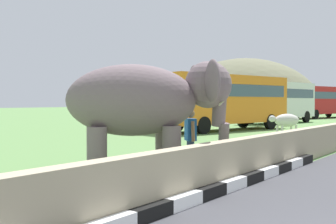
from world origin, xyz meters
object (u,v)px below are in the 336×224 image
Objects in this scene: person_handler at (190,137)px; bus_red at (322,100)px; elephant at (148,102)px; bus_white at (279,99)px; cow_near at (286,121)px; bus_orange at (225,98)px.

bus_red is at bearing 11.45° from person_handler.
elephant is 40.99m from bus_red.
person_handler is 0.19× the size of bus_white.
bus_white is 13.64m from bus_red.
bus_white is at bearing 22.86° from cow_near.
cow_near is at bearing 8.44° from person_handler.
elephant is 1.75m from person_handler.
elephant is 2.09× the size of cow_near.
bus_white and bus_red have the same top height.
bus_red is at bearing 12.67° from cow_near.
bus_white reaches higher than person_handler.
bus_white is 15.10m from cow_near.
person_handler is at bearing -154.53° from bus_orange.
bus_orange is 24.56m from bus_red.
bus_orange and bus_white have the same top height.
cow_near is (-27.51, -6.19, -1.21)m from bus_red.
bus_orange is at bearing -176.18° from bus_white.
bus_white reaches higher than elephant.
elephant is at bearing -157.40° from bus_orange.
person_handler is at bearing -168.55° from bus_red.
cow_near is at bearing -120.08° from bus_orange.
bus_red is (24.54, 1.07, 0.00)m from bus_orange.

